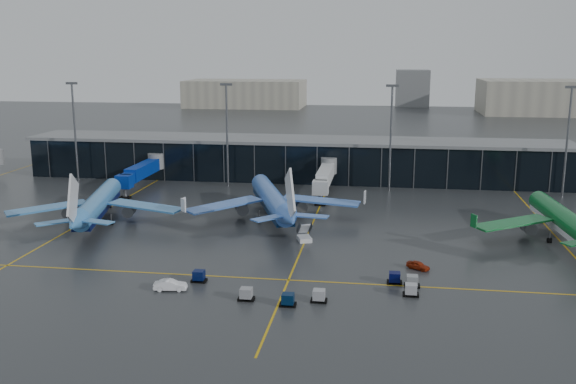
# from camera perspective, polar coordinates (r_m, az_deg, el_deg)

# --- Properties ---
(ground) EXTENTS (600.00, 600.00, 0.00)m
(ground) POSITION_cam_1_polar(r_m,az_deg,el_deg) (111.37, -3.93, -4.91)
(ground) COLOR #282B2D
(ground) RESTS_ON ground
(terminal_pier) EXTENTS (142.00, 17.00, 10.70)m
(terminal_pier) POSITION_cam_1_polar(r_m,az_deg,el_deg) (169.67, 0.52, 3.02)
(terminal_pier) COLOR black
(terminal_pier) RESTS_ON ground
(jet_bridges) EXTENTS (94.00, 27.50, 7.20)m
(jet_bridges) POSITION_cam_1_polar(r_m,az_deg,el_deg) (160.44, -12.93, 1.84)
(jet_bridges) COLOR #595B60
(jet_bridges) RESTS_ON ground
(flood_masts) EXTENTS (203.00, 0.50, 25.50)m
(flood_masts) POSITION_cam_1_polar(r_m,az_deg,el_deg) (156.05, 1.74, 5.31)
(flood_masts) COLOR #595B60
(flood_masts) RESTS_ON ground
(distant_hangars) EXTENTS (260.00, 71.00, 22.00)m
(distant_hangars) POSITION_cam_1_polar(r_m,az_deg,el_deg) (375.62, 12.69, 8.40)
(distant_hangars) COLOR #B2AD99
(distant_hangars) RESTS_ON ground
(taxi_lines) EXTENTS (220.00, 120.00, 0.02)m
(taxi_lines) POSITION_cam_1_polar(r_m,az_deg,el_deg) (119.81, 1.85, -3.63)
(taxi_lines) COLOR gold
(taxi_lines) RESTS_ON ground
(airliner_arkefly) EXTENTS (44.01, 47.74, 12.53)m
(airliner_arkefly) POSITION_cam_1_polar(r_m,az_deg,el_deg) (130.87, -16.60, 0.05)
(airliner_arkefly) COLOR #3C81C5
(airliner_arkefly) RESTS_ON ground
(airliner_klm_near) EXTENTS (49.11, 52.27, 13.01)m
(airliner_klm_near) POSITION_cam_1_polar(r_m,az_deg,el_deg) (128.38, -1.45, 0.45)
(airliner_klm_near) COLOR #3F71D0
(airliner_klm_near) RESTS_ON ground
(airliner_aer_lingus) EXTENTS (37.82, 42.31, 12.25)m
(airliner_aer_lingus) POSITION_cam_1_polar(r_m,az_deg,el_deg) (123.73, 23.36, -1.21)
(airliner_aer_lingus) COLOR #0B6428
(airliner_aer_lingus) RESTS_ON ground
(baggage_carts) EXTENTS (33.07, 12.06, 1.70)m
(baggage_carts) POSITION_cam_1_polar(r_m,az_deg,el_deg) (90.55, 3.27, -8.53)
(baggage_carts) COLOR black
(baggage_carts) RESTS_ON ground
(mobile_airstair) EXTENTS (3.13, 3.74, 3.45)m
(mobile_airstair) POSITION_cam_1_polar(r_m,az_deg,el_deg) (114.46, 1.46, -4.00)
(mobile_airstair) COLOR white
(mobile_airstair) RESTS_ON ground
(service_van_red) EXTENTS (3.90, 3.42, 1.27)m
(service_van_red) POSITION_cam_1_polar(r_m,az_deg,el_deg) (102.01, 11.49, -6.40)
(service_van_red) COLOR maroon
(service_van_red) RESTS_ON ground
(service_van_white) EXTENTS (4.86, 2.28, 1.54)m
(service_van_white) POSITION_cam_1_polar(r_m,az_deg,el_deg) (93.00, -10.42, -8.14)
(service_van_white) COLOR white
(service_van_white) RESTS_ON ground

